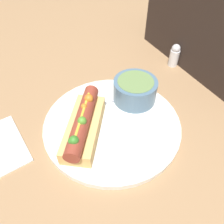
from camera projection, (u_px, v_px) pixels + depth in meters
ground_plane at (112, 126)px, 0.47m from camera, size 4.00×4.00×0.00m
dinner_plate at (112, 124)px, 0.47m from camera, size 0.29×0.29×0.01m
hot_dog at (84, 126)px, 0.42m from camera, size 0.16×0.14×0.06m
soup_bowl at (135, 89)px, 0.49m from camera, size 0.10×0.10×0.05m
spoon at (115, 99)px, 0.50m from camera, size 0.03×0.15×0.01m
napkin at (2, 144)px, 0.43m from camera, size 0.15×0.09×0.01m
salt_shaker at (174, 55)px, 0.61m from camera, size 0.03×0.03×0.06m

